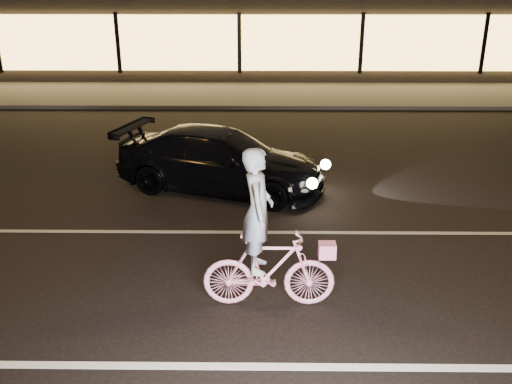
{
  "coord_description": "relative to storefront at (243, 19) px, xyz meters",
  "views": [
    {
      "loc": [
        0.85,
        -6.73,
        4.17
      ],
      "look_at": [
        0.77,
        0.6,
        1.29
      ],
      "focal_mm": 40.0,
      "sensor_mm": 36.0,
      "label": 1
    }
  ],
  "objects": [
    {
      "name": "sidewalk",
      "position": [
        0.0,
        -5.97,
        -2.09
      ],
      "size": [
        30.0,
        4.0,
        0.12
      ],
      "primitive_type": "cube",
      "color": "#383533",
      "rests_on": "ground"
    },
    {
      "name": "sedan",
      "position": [
        0.03,
        -14.92,
        -1.54
      ],
      "size": [
        4.54,
        2.94,
        1.22
      ],
      "rotation": [
        0.0,
        0.0,
        1.25
      ],
      "color": "black",
      "rests_on": "ground"
    },
    {
      "name": "cyclist",
      "position": [
        0.91,
        -19.19,
        -1.37
      ],
      "size": [
        1.73,
        0.59,
        2.18
      ],
      "rotation": [
        0.0,
        0.0,
        1.57
      ],
      "color": "#FF347F",
      "rests_on": "ground"
    },
    {
      "name": "lane_stripe_near",
      "position": [
        0.0,
        -20.47,
        -2.14
      ],
      "size": [
        60.0,
        0.12,
        0.01
      ],
      "primitive_type": "cube",
      "color": "silver",
      "rests_on": "ground"
    },
    {
      "name": "storefront",
      "position": [
        0.0,
        0.0,
        0.0
      ],
      "size": [
        25.4,
        8.42,
        4.2
      ],
      "color": "black",
      "rests_on": "ground"
    },
    {
      "name": "lane_stripe_far",
      "position": [
        0.0,
        -16.97,
        -2.14
      ],
      "size": [
        60.0,
        0.1,
        0.01
      ],
      "primitive_type": "cube",
      "color": "gray",
      "rests_on": "ground"
    },
    {
      "name": "ground",
      "position": [
        0.0,
        -18.97,
        -2.15
      ],
      "size": [
        90.0,
        90.0,
        0.0
      ],
      "primitive_type": "plane",
      "color": "black",
      "rests_on": "ground"
    }
  ]
}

